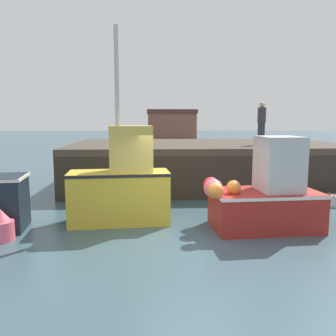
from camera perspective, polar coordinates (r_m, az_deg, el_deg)
name	(u,v)px	position (r m, az deg, el deg)	size (l,w,h in m)	color
ground	(190,242)	(8.69, 3.57, -12.02)	(120.00, 160.00, 0.10)	#38515B
pier	(205,152)	(15.16, 6.13, 2.69)	(11.61, 6.42, 1.86)	#473D33
fishing_boat_near_right	(122,185)	(9.88, -7.59, -2.81)	(2.91, 1.37, 5.40)	gold
fishing_boat_mid	(266,196)	(9.68, 15.75, -4.48)	(3.12, 1.77, 2.48)	maroon
rowboat	(331,200)	(13.22, 25.16, -4.81)	(1.95, 1.09, 0.37)	silver
dockworker	(261,123)	(15.01, 15.07, 7.07)	(0.34, 0.34, 1.76)	#2D3342
warehouse	(171,125)	(46.62, 0.48, 6.99)	(6.30, 6.78, 4.13)	brown
mooring_buoy_foreground	(1,226)	(9.43, -25.66, -8.63)	(0.60, 0.60, 0.78)	#EA5B70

